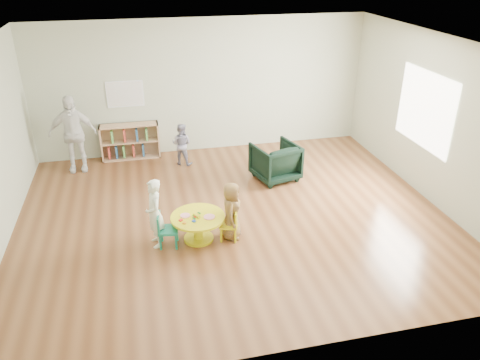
{
  "coord_description": "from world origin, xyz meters",
  "views": [
    {
      "loc": [
        -1.38,
        -6.59,
        4.02
      ],
      "look_at": [
        0.05,
        -0.3,
        0.81
      ],
      "focal_mm": 35.0,
      "sensor_mm": 36.0,
      "label": 1
    }
  ],
  "objects_px": {
    "kid_chair_right": "(231,224)",
    "toddler": "(182,144)",
    "activity_table": "(198,223)",
    "kid_chair_left": "(165,229)",
    "child_right": "(232,211)",
    "child_left": "(155,213)",
    "armchair": "(275,162)",
    "bookshelf": "(130,141)",
    "adult_caretaker": "(73,134)"
  },
  "relations": [
    {
      "from": "kid_chair_right",
      "to": "toddler",
      "type": "bearing_deg",
      "value": 24.75
    },
    {
      "from": "child_right",
      "to": "activity_table",
      "type": "bearing_deg",
      "value": 101.7
    },
    {
      "from": "kid_chair_left",
      "to": "kid_chair_right",
      "type": "distance_m",
      "value": 0.99
    },
    {
      "from": "activity_table",
      "to": "child_left",
      "type": "xyz_separation_m",
      "value": [
        -0.63,
        0.01,
        0.25
      ]
    },
    {
      "from": "kid_chair_right",
      "to": "adult_caretaker",
      "type": "distance_m",
      "value": 4.03
    },
    {
      "from": "child_left",
      "to": "adult_caretaker",
      "type": "distance_m",
      "value": 3.33
    },
    {
      "from": "kid_chair_left",
      "to": "bookshelf",
      "type": "distance_m",
      "value": 3.52
    },
    {
      "from": "kid_chair_right",
      "to": "child_right",
      "type": "relative_size",
      "value": 0.55
    },
    {
      "from": "toddler",
      "to": "adult_caretaker",
      "type": "relative_size",
      "value": 0.57
    },
    {
      "from": "child_left",
      "to": "kid_chair_left",
      "type": "bearing_deg",
      "value": 57.09
    },
    {
      "from": "bookshelf",
      "to": "child_right",
      "type": "height_order",
      "value": "child_right"
    },
    {
      "from": "bookshelf",
      "to": "child_left",
      "type": "xyz_separation_m",
      "value": [
        0.32,
        -3.42,
        0.17
      ]
    },
    {
      "from": "kid_chair_right",
      "to": "child_left",
      "type": "xyz_separation_m",
      "value": [
        -1.12,
        0.1,
        0.27
      ]
    },
    {
      "from": "child_right",
      "to": "adult_caretaker",
      "type": "distance_m",
      "value": 3.98
    },
    {
      "from": "child_right",
      "to": "toddler",
      "type": "height_order",
      "value": "child_right"
    },
    {
      "from": "kid_chair_right",
      "to": "adult_caretaker",
      "type": "relative_size",
      "value": 0.33
    },
    {
      "from": "activity_table",
      "to": "armchair",
      "type": "bearing_deg",
      "value": 45.34
    },
    {
      "from": "child_right",
      "to": "adult_caretaker",
      "type": "xyz_separation_m",
      "value": [
        -2.51,
        3.08,
        0.31
      ]
    },
    {
      "from": "activity_table",
      "to": "armchair",
      "type": "distance_m",
      "value": 2.49
    },
    {
      "from": "armchair",
      "to": "toddler",
      "type": "xyz_separation_m",
      "value": [
        -1.66,
        1.09,
        0.08
      ]
    },
    {
      "from": "child_left",
      "to": "adult_caretaker",
      "type": "bearing_deg",
      "value": -163.35
    },
    {
      "from": "child_left",
      "to": "adult_caretaker",
      "type": "height_order",
      "value": "adult_caretaker"
    },
    {
      "from": "kid_chair_left",
      "to": "child_left",
      "type": "xyz_separation_m",
      "value": [
        -0.13,
        0.06,
        0.25
      ]
    },
    {
      "from": "armchair",
      "to": "child_right",
      "type": "bearing_deg",
      "value": 40.36
    },
    {
      "from": "activity_table",
      "to": "toddler",
      "type": "bearing_deg",
      "value": 88.35
    },
    {
      "from": "kid_chair_left",
      "to": "child_right",
      "type": "relative_size",
      "value": 0.59
    },
    {
      "from": "bookshelf",
      "to": "adult_caretaker",
      "type": "height_order",
      "value": "adult_caretaker"
    },
    {
      "from": "kid_chair_right",
      "to": "child_right",
      "type": "bearing_deg",
      "value": -4.16
    },
    {
      "from": "bookshelf",
      "to": "child_right",
      "type": "distance_m",
      "value": 3.77
    },
    {
      "from": "child_right",
      "to": "toddler",
      "type": "relative_size",
      "value": 1.05
    },
    {
      "from": "toddler",
      "to": "adult_caretaker",
      "type": "distance_m",
      "value": 2.12
    },
    {
      "from": "activity_table",
      "to": "kid_chair_right",
      "type": "relative_size",
      "value": 1.64
    },
    {
      "from": "kid_chair_left",
      "to": "adult_caretaker",
      "type": "relative_size",
      "value": 0.35
    },
    {
      "from": "kid_chair_left",
      "to": "toddler",
      "type": "xyz_separation_m",
      "value": [
        0.58,
        2.91,
        0.15
      ]
    },
    {
      "from": "activity_table",
      "to": "kid_chair_left",
      "type": "distance_m",
      "value": 0.5
    },
    {
      "from": "child_right",
      "to": "toddler",
      "type": "xyz_separation_m",
      "value": [
        -0.43,
        2.9,
        -0.02
      ]
    },
    {
      "from": "toddler",
      "to": "adult_caretaker",
      "type": "xyz_separation_m",
      "value": [
        -2.08,
        0.17,
        0.33
      ]
    },
    {
      "from": "kid_chair_left",
      "to": "bookshelf",
      "type": "height_order",
      "value": "bookshelf"
    },
    {
      "from": "armchair",
      "to": "toddler",
      "type": "bearing_deg",
      "value": -48.63
    },
    {
      "from": "kid_chair_left",
      "to": "bookshelf",
      "type": "xyz_separation_m",
      "value": [
        -0.46,
        3.48,
        0.08
      ]
    },
    {
      "from": "child_left",
      "to": "activity_table",
      "type": "bearing_deg",
      "value": 81.31
    },
    {
      "from": "kid_chair_left",
      "to": "child_right",
      "type": "bearing_deg",
      "value": 99.83
    },
    {
      "from": "child_right",
      "to": "toddler",
      "type": "bearing_deg",
      "value": 24.79
    },
    {
      "from": "bookshelf",
      "to": "toddler",
      "type": "bearing_deg",
      "value": -28.94
    },
    {
      "from": "kid_chair_right",
      "to": "child_right",
      "type": "xyz_separation_m",
      "value": [
        0.02,
        0.05,
        0.19
      ]
    },
    {
      "from": "bookshelf",
      "to": "toddler",
      "type": "xyz_separation_m",
      "value": [
        1.03,
        -0.57,
        0.07
      ]
    },
    {
      "from": "armchair",
      "to": "child_left",
      "type": "height_order",
      "value": "child_left"
    },
    {
      "from": "kid_chair_left",
      "to": "child_left",
      "type": "distance_m",
      "value": 0.29
    },
    {
      "from": "child_right",
      "to": "kid_chair_left",
      "type": "bearing_deg",
      "value": 107.01
    },
    {
      "from": "child_left",
      "to": "toddler",
      "type": "distance_m",
      "value": 2.94
    }
  ]
}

